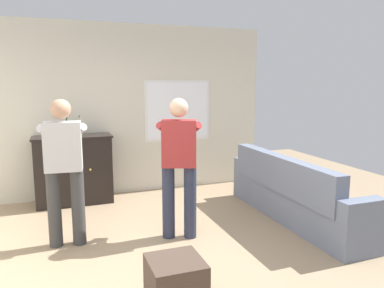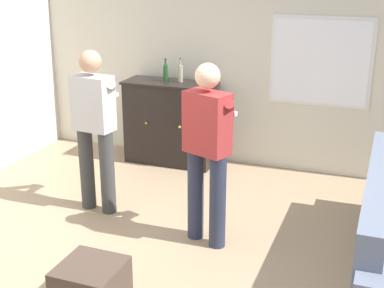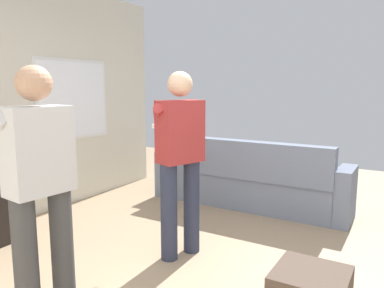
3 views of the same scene
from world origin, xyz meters
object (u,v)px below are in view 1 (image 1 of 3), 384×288
bottle_liquor_amber (67,129)px  ottoman (176,281)px  bottle_wine_green (80,128)px  person_standing_left (64,165)px  person_standing_right (179,161)px  sideboard_cabinet (74,170)px  couch (291,196)px

bottle_liquor_amber → ottoman: size_ratio=0.62×
bottle_wine_green → ottoman: (0.54, -3.13, -0.97)m
bottle_liquor_amber → person_standing_left: 1.60m
ottoman → person_standing_right: 1.56m
bottle_liquor_amber → sideboard_cabinet: bearing=-25.5°
couch → person_standing_right: size_ratio=1.53×
couch → person_standing_left: bearing=175.8°
sideboard_cabinet → person_standing_left: size_ratio=0.69×
bottle_liquor_amber → person_standing_right: (1.19, -1.81, -0.23)m
couch → sideboard_cabinet: size_ratio=2.21×
bottle_wine_green → person_standing_left: size_ratio=0.18×
couch → ottoman: 2.45m
bottle_wine_green → bottle_liquor_amber: 0.19m
couch → bottle_wine_green: bearing=145.2°
person_standing_right → bottle_wine_green: bearing=118.6°
couch → ottoman: (-2.07, -1.32, -0.14)m
person_standing_right → couch: bearing=0.8°
sideboard_cabinet → ottoman: bearing=-77.8°
sideboard_cabinet → bottle_wine_green: size_ratio=3.90×
sideboard_cabinet → bottle_wine_green: 0.65m
bottle_wine_green → bottle_liquor_amber: bearing=-173.5°
sideboard_cabinet → person_standing_left: bearing=-95.9°
person_standing_left → bottle_liquor_amber: bearing=86.6°
couch → bottle_liquor_amber: size_ratio=9.03×
couch → sideboard_cabinet: sideboard_cabinet is taller
sideboard_cabinet → couch: bearing=-32.8°
couch → bottle_wine_green: size_ratio=8.61×
ottoman → person_standing_right: size_ratio=0.27×
bottle_wine_green → person_standing_right: person_standing_right is taller
ottoman → person_standing_right: bearing=70.4°
person_standing_right → person_standing_left: bearing=169.6°
person_standing_left → person_standing_right: 1.30m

